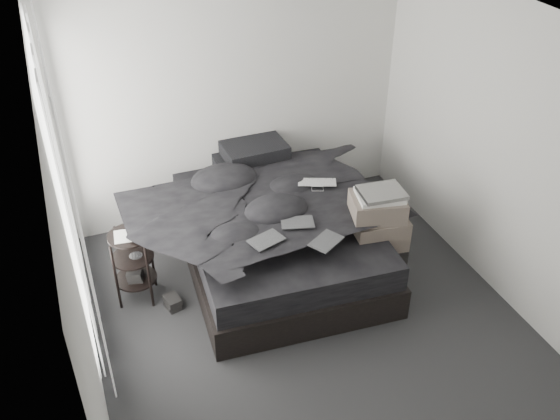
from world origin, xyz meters
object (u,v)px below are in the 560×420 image
object	(u,v)px
laptop	(317,179)
side_stand	(134,267)
box_lower	(373,259)
bed	(277,247)

from	to	relation	value
laptop	side_stand	world-z (taller)	laptop
laptop	side_stand	distance (m)	1.88
box_lower	bed	bearing A→B (deg)	144.62
laptop	box_lower	world-z (taller)	laptop
laptop	box_lower	distance (m)	0.93
laptop	box_lower	size ratio (longest dim) A/B	0.70
side_stand	box_lower	world-z (taller)	side_stand
bed	laptop	bearing A→B (deg)	7.50
side_stand	box_lower	bearing A→B (deg)	-13.16
bed	box_lower	distance (m)	0.95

